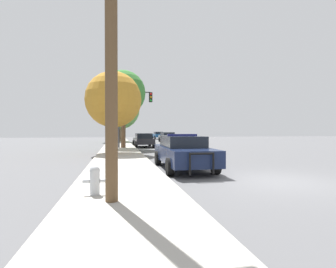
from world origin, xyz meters
name	(u,v)px	position (x,y,z in m)	size (l,w,h in m)	color
ground_plane	(278,181)	(0.00, 0.00, 0.00)	(110.00, 110.00, 0.00)	#565659
sidewalk_left	(124,186)	(-5.10, 0.00, 0.07)	(3.00, 110.00, 0.13)	#ADA89E
police_car	(183,151)	(-2.42, 3.33, 0.78)	(2.10, 5.11, 1.55)	#141E3D
fire_hydrant	(95,179)	(-5.85, -1.23, 0.51)	(0.58, 0.25, 0.72)	#B7BCC1
utility_pole	(111,37)	(-5.43, -1.92, 3.78)	(1.40, 0.28, 7.12)	brown
traffic_light	(132,107)	(-3.92, 16.12, 3.77)	(3.13, 0.35, 5.21)	#424247
car_background_oncoming	(168,137)	(1.83, 28.62, 0.74)	(2.20, 4.42, 1.39)	slate
car_background_midblock	(143,140)	(-2.66, 18.42, 0.74)	(1.99, 4.45, 1.39)	black
car_background_distant	(158,135)	(2.40, 40.88, 0.75)	(1.98, 4.21, 1.38)	navy
tree_sidewalk_mid	(123,93)	(-4.72, 16.04, 5.04)	(4.03, 4.03, 6.96)	brown
tree_sidewalk_near	(113,100)	(-5.52, 10.85, 3.84)	(3.92, 3.92, 5.69)	brown
tree_sidewalk_far	(119,109)	(-4.96, 29.22, 4.65)	(5.74, 5.74, 7.40)	brown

